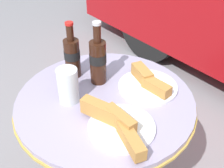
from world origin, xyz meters
name	(u,v)px	position (x,y,z in m)	size (l,w,h in m)	color
bistro_table	(106,128)	(0.00, 0.00, 0.54)	(0.68, 0.68, 0.70)	gold
cola_bottle_left	(72,56)	(-0.20, -0.01, 0.79)	(0.06, 0.06, 0.24)	#33190F
cola_bottle_right	(98,60)	(-0.10, 0.05, 0.80)	(0.07, 0.07, 0.26)	#33190F
drinking_glass	(68,87)	(-0.07, -0.11, 0.76)	(0.08, 0.08, 0.13)	silver
lunch_plate_near	(118,124)	(0.16, -0.07, 0.72)	(0.30, 0.22, 0.07)	white
lunch_plate_far	(148,84)	(0.06, 0.17, 0.71)	(0.23, 0.23, 0.06)	white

